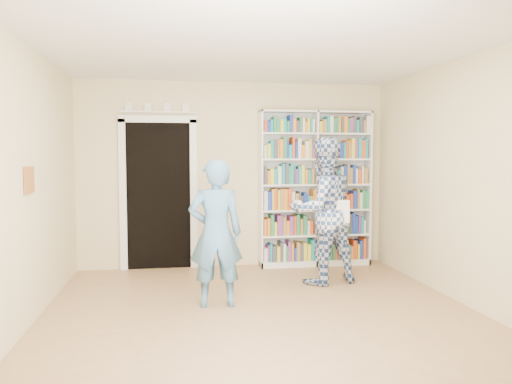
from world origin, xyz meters
The scene contains 11 objects.
floor centered at (0.00, 0.00, 0.00)m, with size 5.00×5.00×0.00m, color #9E6F4C.
ceiling centered at (0.00, 0.00, 2.70)m, with size 5.00×5.00×0.00m, color white.
wall_back centered at (0.00, 2.50, 1.35)m, with size 4.50×4.50×0.00m, color beige.
wall_left centered at (-2.25, 0.00, 1.35)m, with size 5.00×5.00×0.00m, color beige.
wall_right centered at (2.25, 0.00, 1.35)m, with size 5.00×5.00×0.00m, color beige.
bookshelf centered at (1.18, 2.34, 1.15)m, with size 1.66×0.31×2.28m.
doorway centered at (-1.10, 2.48, 1.18)m, with size 1.10×0.08×2.43m.
wall_art centered at (-2.23, 0.20, 1.40)m, with size 0.03×0.25×0.25m, color brown.
man_blue centered at (-0.44, 0.52, 0.80)m, with size 0.58×0.38×1.60m, color #4E82AE.
man_plaid centered at (0.99, 1.30, 0.93)m, with size 0.90×0.70×1.86m, color navy.
paper_sheet centered at (1.15, 1.04, 0.95)m, with size 0.20×0.01×0.28m, color white.
Camera 1 is at (-0.87, -4.80, 1.62)m, focal length 35.00 mm.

